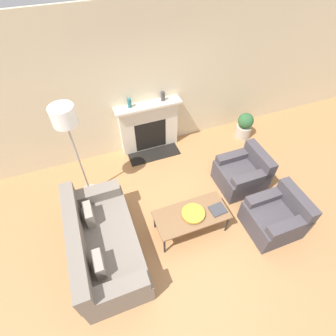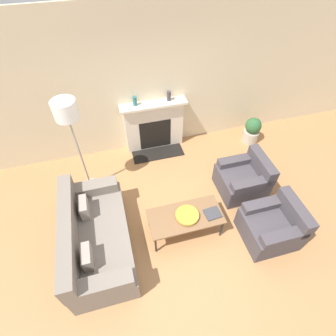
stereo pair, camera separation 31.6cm
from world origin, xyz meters
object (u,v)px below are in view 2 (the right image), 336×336
couch (95,238)px  coffee_table (185,217)px  book (213,213)px  fireplace (154,126)px  bowl (187,215)px  armchair_far (244,179)px  potted_plant (252,130)px  floor_lamp (68,119)px  mantel_vase_center_left (169,96)px  mantel_vase_left (135,101)px  armchair_near (272,226)px

couch → coffee_table: (1.43, -0.05, 0.09)m
couch → book: 1.87m
fireplace → bowl: 2.23m
armchair_far → potted_plant: bearing=146.7°
floor_lamp → mantel_vase_center_left: bearing=24.7°
couch → bowl: size_ratio=4.94×
book → floor_lamp: bearing=137.7°
fireplace → coffee_table: size_ratio=1.14×
coffee_table → mantel_vase_left: 2.39m
book → potted_plant: (1.71, 1.89, -0.15)m
couch → armchair_near: 2.80m
couch → armchair_near: bearing=-100.4°
armchair_far → potted_plant: armchair_far is taller
armchair_far → coffee_table: armchair_far is taller
coffee_table → potted_plant: (2.14, 1.82, -0.11)m
bowl → floor_lamp: size_ratio=0.19×
armchair_near → book: armchair_near is taller
armchair_far → book: bearing=-54.2°
coffee_table → potted_plant: bearing=40.4°
coffee_table → book: (0.43, -0.07, 0.04)m
bowl → book: bearing=-8.0°
mantel_vase_left → armchair_far: bearing=-44.8°
armchair_near → mantel_vase_center_left: mantel_vase_center_left is taller
fireplace → floor_lamp: bearing=-151.2°
book → mantel_vase_center_left: (-0.10, 2.30, 0.76)m
book → mantel_vase_left: 2.54m
fireplace → coffee_table: (-0.01, -2.21, -0.13)m
armchair_near → mantel_vase_left: mantel_vase_left is taller
armchair_near → coffee_table: 1.40m
armchair_far → mantel_vase_center_left: (-0.99, 1.65, 0.92)m
bowl → mantel_vase_center_left: mantel_vase_center_left is taller
fireplace → armchair_far: size_ratio=1.63×
couch → bowl: (1.45, -0.07, 0.15)m
coffee_table → potted_plant: size_ratio=1.95×
fireplace → armchair_near: fireplace is taller
couch → armchair_near: couch is taller
fireplace → couch: fireplace is taller
couch → armchair_far: (2.76, 0.52, -0.03)m
fireplace → couch: bearing=-123.8°
armchair_far → floor_lamp: size_ratio=0.43×
floor_lamp → mantel_vase_center_left: 2.02m
book → floor_lamp: (-1.89, 1.47, 1.15)m
armchair_far → book: armchair_far is taller
coffee_table → mantel_vase_left: mantel_vase_left is taller
book → mantel_vase_center_left: mantel_vase_center_left is taller
book → armchair_far: bearing=31.4°
bowl → potted_plant: (2.12, 1.83, -0.18)m
fireplace → potted_plant: 2.18m
floor_lamp → mantel_vase_left: floor_lamp is taller
fireplace → armchair_near: bearing=-63.8°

